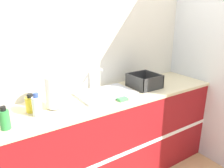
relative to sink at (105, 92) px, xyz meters
name	(u,v)px	position (x,y,z in m)	size (l,w,h in m)	color
wall_back	(95,52)	(0.05, 0.26, 0.36)	(4.64, 0.06, 2.60)	beige
wall_right	(193,46)	(1.20, -0.05, 0.36)	(0.06, 2.56, 2.60)	silver
counter_cabinet	(112,137)	(0.05, -0.05, -0.48)	(2.27, 0.59, 0.93)	maroon
sink	(105,92)	(0.00, 0.00, 0.00)	(0.54, 0.36, 0.24)	silver
paper_towel_roll	(53,92)	(-0.52, -0.04, 0.12)	(0.13, 0.13, 0.27)	#4C4C51
dish_rack	(144,82)	(0.46, -0.05, 0.03)	(0.28, 0.29, 0.14)	#2D2D2D
bottle_green	(5,119)	(-0.91, -0.19, 0.06)	(0.07, 0.07, 0.17)	#2D8C3D
bottle_yellow	(31,104)	(-0.69, -0.01, 0.05)	(0.08, 0.08, 0.15)	yellow
bottle_clear	(37,106)	(-0.67, -0.11, 0.06)	(0.07, 0.07, 0.18)	silver
sponge	(123,99)	(0.05, -0.23, 0.00)	(0.09, 0.06, 0.02)	#4CB259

